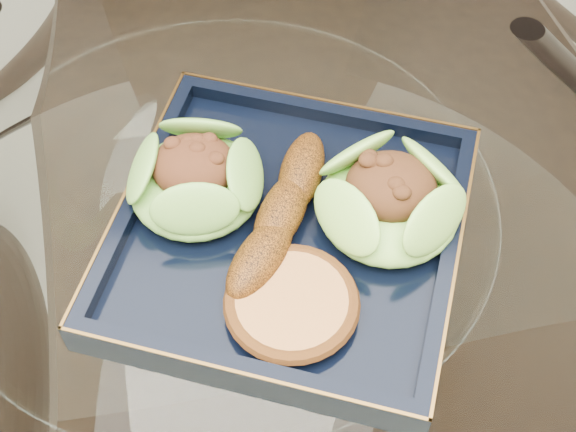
{
  "coord_description": "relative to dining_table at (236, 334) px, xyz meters",
  "views": [
    {
      "loc": [
        0.07,
        -0.37,
        1.31
      ],
      "look_at": [
        0.05,
        -0.0,
        0.8
      ],
      "focal_mm": 50.0,
      "sensor_mm": 36.0,
      "label": 1
    }
  ],
  "objects": [
    {
      "name": "dining_table",
      "position": [
        0.0,
        0.0,
        0.0
      ],
      "size": [
        1.13,
        1.13,
        0.77
      ],
      "color": "white",
      "rests_on": "ground"
    },
    {
      "name": "dining_chair",
      "position": [
        0.03,
        0.38,
        0.01
      ],
      "size": [
        0.57,
        0.57,
        1.08
      ],
      "rotation": [
        0.0,
        0.0,
        0.24
      ],
      "color": "black",
      "rests_on": "ground"
    },
    {
      "name": "navy_plate",
      "position": [
        0.05,
        -0.0,
        0.17
      ],
      "size": [
        0.32,
        0.32,
        0.02
      ],
      "primitive_type": "cube",
      "rotation": [
        0.0,
        0.0,
        -0.21
      ],
      "color": "black",
      "rests_on": "dining_table"
    },
    {
      "name": "lettuce_wrap_left",
      "position": [
        -0.03,
        0.03,
        0.2
      ],
      "size": [
        0.14,
        0.14,
        0.04
      ],
      "primitive_type": "ellipsoid",
      "rotation": [
        0.0,
        0.0,
        -0.37
      ],
      "color": "#4D8E29",
      "rests_on": "navy_plate"
    },
    {
      "name": "lettuce_wrap_right",
      "position": [
        0.13,
        0.02,
        0.2
      ],
      "size": [
        0.14,
        0.14,
        0.04
      ],
      "primitive_type": "ellipsoid",
      "rotation": [
        0.0,
        0.0,
        0.31
      ],
      "color": "#61AE32",
      "rests_on": "navy_plate"
    },
    {
      "name": "roasted_plantain",
      "position": [
        0.05,
        0.01,
        0.2
      ],
      "size": [
        0.08,
        0.17,
        0.03
      ],
      "primitive_type": "ellipsoid",
      "rotation": [
        0.0,
        0.0,
        1.26
      ],
      "color": "#69350B",
      "rests_on": "navy_plate"
    },
    {
      "name": "crumb_patty",
      "position": [
        0.06,
        -0.07,
        0.19
      ],
      "size": [
        0.1,
        0.1,
        0.02
      ],
      "primitive_type": "cylinder",
      "rotation": [
        0.0,
        0.0,
        -0.08
      ],
      "color": "#C07B40",
      "rests_on": "navy_plate"
    }
  ]
}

